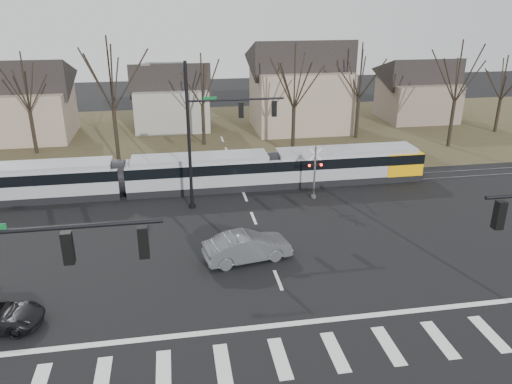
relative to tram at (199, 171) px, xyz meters
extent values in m
plane|color=black|center=(3.29, -16.00, -1.48)|extent=(140.00, 140.00, 0.00)
cube|color=#38331E|center=(3.29, 16.00, -1.48)|extent=(140.00, 28.00, 0.01)
cube|color=silver|center=(-5.11, -20.00, -1.48)|extent=(0.60, 2.60, 0.01)
cube|color=silver|center=(-2.71, -20.00, -1.48)|extent=(0.60, 2.60, 0.01)
cube|color=silver|center=(-0.31, -20.00, -1.48)|extent=(0.60, 2.60, 0.01)
cube|color=silver|center=(2.09, -20.00, -1.48)|extent=(0.60, 2.60, 0.01)
cube|color=silver|center=(4.49, -20.00, -1.48)|extent=(0.60, 2.60, 0.01)
cube|color=silver|center=(6.89, -20.00, -1.48)|extent=(0.60, 2.60, 0.01)
cube|color=silver|center=(9.29, -20.00, -1.48)|extent=(0.60, 2.60, 0.01)
cube|color=silver|center=(11.69, -20.00, -1.48)|extent=(0.60, 2.60, 0.01)
cube|color=silver|center=(3.29, -17.80, -1.48)|extent=(28.00, 0.35, 0.01)
cube|color=silver|center=(3.29, -14.00, -1.48)|extent=(0.18, 2.00, 0.01)
cube|color=silver|center=(3.29, -10.00, -1.48)|extent=(0.18, 2.00, 0.01)
cube|color=silver|center=(3.29, -6.00, -1.48)|extent=(0.18, 2.00, 0.01)
cube|color=silver|center=(3.29, -2.00, -1.48)|extent=(0.18, 2.00, 0.01)
cube|color=silver|center=(3.29, 2.00, -1.48)|extent=(0.18, 2.00, 0.01)
cube|color=silver|center=(3.29, 6.00, -1.48)|extent=(0.18, 2.00, 0.01)
cube|color=silver|center=(3.29, 10.00, -1.48)|extent=(0.18, 2.00, 0.01)
cube|color=silver|center=(3.29, 14.00, -1.48)|extent=(0.18, 2.00, 0.01)
cube|color=#59595E|center=(3.29, -0.90, -1.45)|extent=(90.00, 0.12, 0.06)
cube|color=#59595E|center=(3.29, 0.50, -1.45)|extent=(90.00, 0.12, 0.06)
cube|color=gray|center=(-11.95, 0.00, -0.12)|extent=(12.11, 2.61, 2.72)
cube|color=black|center=(-11.95, 0.00, 0.43)|extent=(12.13, 2.65, 0.79)
cube|color=gray|center=(0.17, 0.00, -0.12)|extent=(11.18, 2.61, 2.72)
cube|color=black|center=(0.17, 0.00, 0.43)|extent=(11.20, 2.65, 0.79)
cube|color=gray|center=(11.81, 0.00, -0.12)|extent=(12.11, 2.61, 2.72)
cube|color=black|center=(11.81, 0.00, 0.43)|extent=(12.13, 2.65, 0.79)
cube|color=#FFAD07|center=(16.38, 0.00, -0.04)|extent=(2.98, 2.67, 1.82)
imported|color=#4D4F54|center=(2.01, -11.53, -0.66)|extent=(3.49, 5.59, 1.64)
cylinder|color=black|center=(-5.46, -22.00, 6.12)|extent=(6.50, 0.14, 0.14)
cube|color=black|center=(-5.14, -22.00, 5.42)|extent=(0.32, 0.32, 1.05)
sphere|color=#FF0C07|center=(-5.14, -22.00, 5.75)|extent=(0.22, 0.22, 0.22)
cube|color=black|center=(-2.86, -22.00, 5.42)|extent=(0.32, 0.32, 1.05)
sphere|color=#FF0C07|center=(-2.86, -22.00, 5.75)|extent=(0.22, 0.22, 0.22)
cube|color=black|center=(9.44, -22.00, 5.42)|extent=(0.32, 0.32, 1.05)
sphere|color=#FF0C07|center=(9.44, -22.00, 5.75)|extent=(0.22, 0.22, 0.22)
cylinder|color=black|center=(-0.71, -3.50, 3.62)|extent=(0.22, 0.22, 10.20)
cylinder|color=black|center=(-0.71, -3.50, -1.33)|extent=(0.44, 0.44, 0.30)
cylinder|color=black|center=(2.54, -3.50, 6.12)|extent=(6.50, 0.14, 0.14)
cube|color=#0C5926|center=(0.79, -3.50, 6.27)|extent=(0.90, 0.03, 0.22)
cube|color=black|center=(2.86, -3.50, 5.42)|extent=(0.32, 0.32, 1.05)
sphere|color=#FF0C07|center=(2.86, -3.50, 5.75)|extent=(0.22, 0.22, 0.22)
cube|color=black|center=(5.14, -3.50, 5.42)|extent=(0.32, 0.32, 1.05)
sphere|color=#FF0C07|center=(5.14, -3.50, 5.75)|extent=(0.22, 0.22, 0.22)
cube|color=#59595B|center=(-3.21, -3.50, 8.54)|extent=(0.55, 0.22, 0.14)
cylinder|color=#59595B|center=(8.29, -3.20, 0.52)|extent=(0.14, 0.14, 4.00)
cylinder|color=#59595B|center=(8.29, -3.20, -1.38)|extent=(0.36, 0.36, 0.20)
cube|color=silver|center=(8.29, -3.20, 1.92)|extent=(0.95, 0.04, 0.95)
cube|color=silver|center=(8.29, -3.20, 1.92)|extent=(0.95, 0.04, 0.95)
cube|color=black|center=(8.29, -3.20, 1.12)|extent=(1.00, 0.10, 0.12)
sphere|color=#FF0C07|center=(7.84, -3.28, 1.12)|extent=(0.18, 0.18, 0.18)
sphere|color=#FF0C07|center=(8.74, -3.28, 1.12)|extent=(0.18, 0.18, 0.18)
cube|color=gray|center=(-16.71, 18.00, 1.02)|extent=(9.00, 8.00, 5.00)
cube|color=gray|center=(-1.71, 20.00, 0.77)|extent=(8.00, 7.00, 4.50)
cube|color=gray|center=(12.29, 17.00, 1.77)|extent=(10.00, 8.00, 6.50)
cube|color=#6F5E52|center=(27.29, 19.00, 0.77)|extent=(8.00, 7.00, 4.50)
camera|label=1|loc=(-1.73, -36.35, 12.67)|focal=35.00mm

